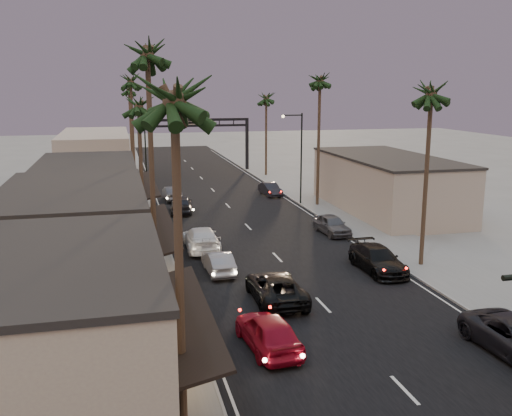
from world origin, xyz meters
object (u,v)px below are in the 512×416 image
palm_rb (320,77)px  palm_la (174,86)px  palm_ld (130,78)px  palm_lc (138,100)px  streetlight_left (148,142)px  palm_far (129,87)px  oncoming_silver (218,262)px  palm_rc (266,95)px  oncoming_pickup (276,287)px  arch (194,131)px  palm_lb (147,47)px  streetlight_right (299,151)px  oncoming_red (268,331)px  palm_ra (432,87)px  curbside_black (378,259)px

palm_rb → palm_la: bearing=-116.2°
palm_ld → palm_lc: bearing=-90.0°
streetlight_left → palm_far: (-1.38, 20.00, 6.11)m
oncoming_silver → palm_rc: bearing=-110.8°
palm_lc → oncoming_pickup: 19.58m
palm_rc → oncoming_silver: (-13.10, -38.31, -9.78)m
arch → palm_lb: palm_lb is taller
palm_ld → oncoming_pickup: bearing=-79.8°
palm_far → streetlight_right: bearing=-65.2°
palm_rb → palm_rc: (0.00, 20.00, -1.95)m
palm_lb → palm_far: size_ratio=1.15×
palm_ld → palm_rb: (17.20, -11.00, 0.00)m
arch → palm_la: 61.88m
oncoming_red → oncoming_pickup: size_ratio=0.86×
palm_ld → palm_ra: (17.20, -31.00, -0.97)m
palm_ra → arch: bearing=100.6°
palm_la → palm_lc: 27.02m
palm_rc → curbside_black: bearing=-94.6°
palm_la → arch: bearing=82.0°
palm_lb → palm_rc: 45.48m
palm_la → palm_ra: (17.20, 15.00, 0.00)m
palm_far → oncoming_red: bearing=-86.3°
palm_lb → palm_far: (0.30, 56.00, -1.94)m
palm_ld → curbside_black: (13.94, -31.36, -11.63)m
palm_la → palm_ld: size_ratio=0.93×
palm_lc → palm_lb: bearing=-90.0°
streetlight_left → palm_rb: (15.52, -14.00, 7.09)m
palm_ra → oncoming_red: (-12.79, -9.31, -10.62)m
oncoming_red → streetlight_left: bearing=-91.7°
oncoming_pickup → palm_la: bearing=62.0°
palm_lb → curbside_black: size_ratio=2.80×
streetlight_left → oncoming_pickup: (4.61, -37.81, -4.55)m
arch → palm_ra: bearing=-79.4°
palm_ld → oncoming_red: bearing=-83.8°
streetlight_right → palm_rb: bearing=-30.8°
arch → curbside_black: arch is taller
palm_lc → curbside_black: size_ratio=2.25×
streetlight_right → palm_rc: 19.75m
palm_rc → palm_lb: bearing=-112.3°
palm_lc → palm_rb: bearing=24.9°
streetlight_right → palm_la: size_ratio=0.68×
palm_rb → palm_far: bearing=116.4°
streetlight_right → streetlight_left: (-13.84, 13.00, 0.00)m
palm_lb → oncoming_red: palm_lb is taller
oncoming_pickup → oncoming_silver: size_ratio=1.34×
palm_rb → palm_rc: palm_rb is taller
palm_lb → palm_la: bearing=-90.0°
oncoming_red → oncoming_silver: bearing=-93.7°
palm_lc → curbside_black: palm_lc is taller
arch → oncoming_pickup: (-2.31, -49.81, -4.75)m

